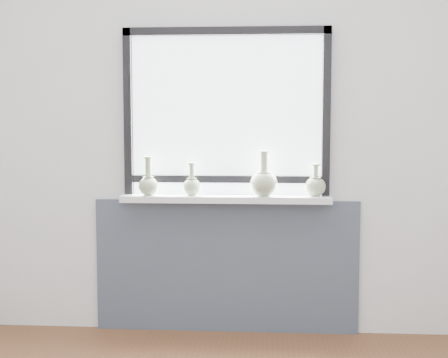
# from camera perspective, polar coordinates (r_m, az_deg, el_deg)

# --- Properties ---
(back_wall) EXTENTS (3.60, 0.02, 2.60)m
(back_wall) POSITION_cam_1_polar(r_m,az_deg,el_deg) (4.00, 0.25, 4.35)
(back_wall) COLOR silver
(back_wall) RESTS_ON ground
(apron_panel) EXTENTS (1.70, 0.03, 0.86)m
(apron_panel) POSITION_cam_1_polar(r_m,az_deg,el_deg) (4.08, 0.22, -7.98)
(apron_panel) COLOR #40495A
(apron_panel) RESTS_ON ground
(windowsill) EXTENTS (1.32, 0.18, 0.04)m
(windowsill) POSITION_cam_1_polar(r_m,az_deg,el_deg) (3.93, 0.16, -1.82)
(windowsill) COLOR white
(windowsill) RESTS_ON apron_panel
(window) EXTENTS (1.30, 0.06, 1.05)m
(window) POSITION_cam_1_polar(r_m,az_deg,el_deg) (3.96, 0.22, 6.38)
(window) COLOR black
(window) RESTS_ON windowsill
(vase_a) EXTENTS (0.13, 0.13, 0.25)m
(vase_a) POSITION_cam_1_polar(r_m,az_deg,el_deg) (3.95, -6.93, -0.44)
(vase_a) COLOR #A6B78F
(vase_a) RESTS_ON windowsill
(vase_b) EXTENTS (0.12, 0.12, 0.21)m
(vase_b) POSITION_cam_1_polar(r_m,az_deg,el_deg) (3.93, -2.95, -0.55)
(vase_b) COLOR #A6B78F
(vase_b) RESTS_ON windowsill
(vase_c) EXTENTS (0.17, 0.17, 0.28)m
(vase_c) POSITION_cam_1_polar(r_m,az_deg,el_deg) (3.89, 3.66, -0.25)
(vase_c) COLOR #A6B78F
(vase_c) RESTS_ON windowsill
(vase_d) EXTENTS (0.13, 0.13, 0.20)m
(vase_d) POSITION_cam_1_polar(r_m,az_deg,el_deg) (3.93, 8.34, -0.58)
(vase_d) COLOR #A6B78F
(vase_d) RESTS_ON windowsill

